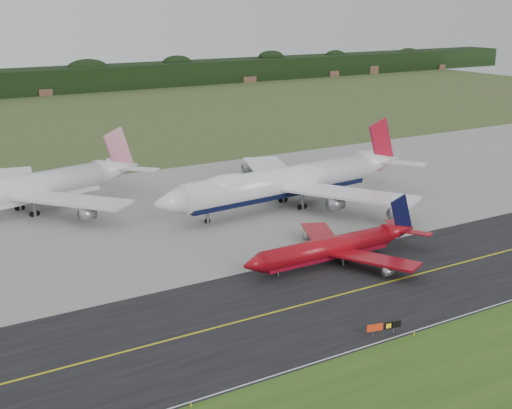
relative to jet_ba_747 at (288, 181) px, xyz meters
The scene contains 12 objects.
ground 47.20m from the jet_ba_747, 117.36° to the right, with size 600.00×600.00×0.00m, color #3B4A22.
grass_verge 79.78m from the jet_ba_747, 105.69° to the right, with size 400.00×30.00×0.01m, color #295318.
taxiway 50.76m from the jet_ba_747, 115.27° to the right, with size 400.00×32.00×0.02m, color black.
apron 24.21m from the jet_ba_747, 156.40° to the left, with size 400.00×78.00×0.01m, color gray.
taxiway_centreline 50.76m from the jet_ba_747, 115.27° to the right, with size 400.00×0.40×0.00m, color gold.
taxiway_edge_line 65.04m from the jet_ba_747, 109.41° to the right, with size 400.00×0.25×0.00m, color silver.
jet_ba_747 is the anchor object (origin of this frame).
jet_red_737 35.89m from the jet_ba_747, 110.38° to the right, with size 37.22×30.47×10.08m.
jet_star_tail 57.07m from the jet_ba_747, 153.57° to the left, with size 59.60×48.98×15.85m.
taxiway_sign 64.57m from the jet_ba_747, 112.23° to the right, with size 5.10×1.34×1.73m.
edge_marker_left 83.30m from the jet_ba_747, 131.66° to the right, with size 0.16×0.16×0.50m, color yellow.
edge_marker_center 65.79m from the jet_ba_747, 108.68° to the right, with size 0.16×0.16×0.50m, color yellow.
Camera 1 is at (-64.82, -84.94, 44.30)m, focal length 50.00 mm.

